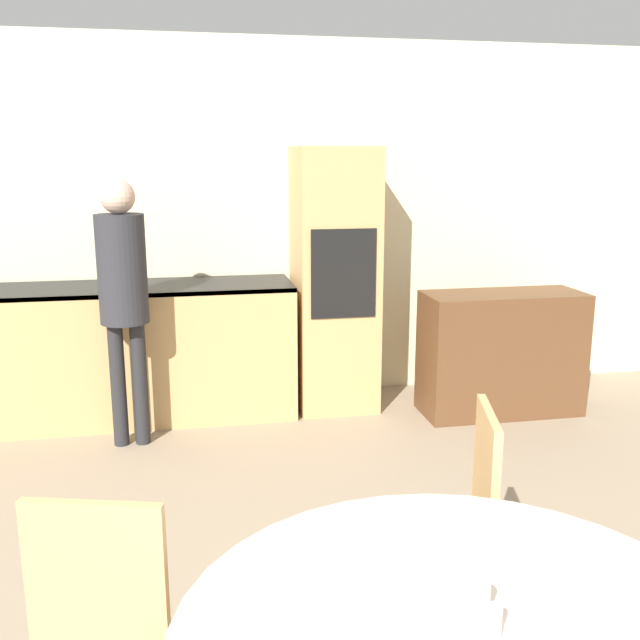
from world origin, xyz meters
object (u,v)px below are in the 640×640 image
(cup, at_px, (476,600))
(sideboard, at_px, (501,353))
(oven_unit, at_px, (334,280))
(bowl_far, at_px, (591,624))
(chair_far_right, at_px, (458,519))
(person_standing, at_px, (123,282))

(cup, bearing_deg, sideboard, 63.87)
(oven_unit, distance_m, bowl_far, 3.62)
(bowl_far, bearing_deg, chair_far_right, 86.23)
(sideboard, distance_m, cup, 3.52)
(cup, distance_m, bowl_far, 0.26)
(sideboard, bearing_deg, chair_far_right, -118.30)
(chair_far_right, distance_m, cup, 0.93)
(bowl_far, bearing_deg, cup, 159.07)
(sideboard, height_order, bowl_far, sideboard)
(oven_unit, xyz_separation_m, sideboard, (1.12, -0.38, -0.49))
(oven_unit, height_order, cup, oven_unit)
(person_standing, bearing_deg, chair_far_right, -59.58)
(oven_unit, bearing_deg, person_standing, -160.77)
(sideboard, xyz_separation_m, chair_far_right, (-1.24, -2.31, 0.08))
(oven_unit, distance_m, person_standing, 1.50)
(person_standing, bearing_deg, cup, -71.89)
(oven_unit, relative_size, sideboard, 1.67)
(oven_unit, xyz_separation_m, person_standing, (-1.41, -0.49, 0.12))
(sideboard, relative_size, cup, 11.75)
(oven_unit, bearing_deg, chair_far_right, -92.59)
(person_standing, height_order, bowl_far, person_standing)
(chair_far_right, distance_m, person_standing, 2.60)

